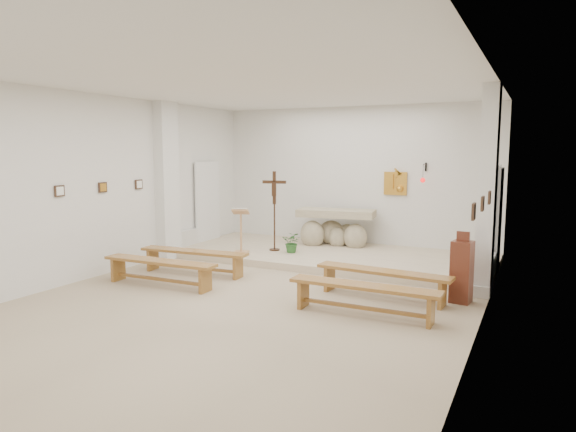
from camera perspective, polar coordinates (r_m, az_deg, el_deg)
The scene contains 27 objects.
ground at distance 8.59m, azimuth -3.90°, elevation -9.15°, with size 7.00×10.00×0.00m, color #C2AD8C.
wall_left at distance 10.47m, azimuth -20.77°, elevation 3.09°, with size 0.02×10.00×3.50m, color silver.
wall_right at distance 7.18m, azimuth 20.83°, elevation 1.38°, with size 0.02×10.00×3.50m, color silver.
wall_back at distance 12.82m, azimuth 7.33°, elevation 4.19°, with size 7.00×0.02×3.50m, color silver.
ceiling at distance 8.31m, azimuth -4.11°, elevation 14.60°, with size 7.00×10.00×0.02m, color silver.
sanctuary_platform at distance 11.64m, azimuth 4.80°, elevation -4.40°, with size 6.98×3.00×0.15m, color beige.
pilaster_left at distance 11.84m, azimuth -13.28°, elevation 3.81°, with size 0.26×0.55×3.50m, color white.
pilaster_right at distance 9.18m, azimuth 21.30°, elevation 2.54°, with size 0.26×0.55×3.50m, color white.
gold_wall_relief at distance 12.50m, azimuth 11.85°, elevation 3.56°, with size 0.55×0.04×0.55m, color gold.
sanctuary_lamp at distance 12.08m, azimuth 14.79°, elevation 4.11°, with size 0.11×0.36×0.44m.
station_frame_left_front at distance 9.93m, azimuth -24.05°, elevation 2.56°, with size 0.03×0.20×0.20m, color #3B261A.
station_frame_left_mid at distance 10.59m, azimuth -19.89°, elevation 3.01°, with size 0.03×0.20×0.20m, color #3B261A.
station_frame_left_rear at distance 11.31m, azimuth -16.24°, elevation 3.40°, with size 0.03×0.20×0.20m, color #3B261A.
station_frame_right_front at distance 6.39m, azimuth 19.94°, elevation 0.48°, with size 0.03×0.20×0.20m, color #3B261A.
station_frame_right_mid at distance 7.38m, azimuth 20.81°, elevation 1.30°, with size 0.03×0.20×0.20m, color #3B261A.
station_frame_right_rear at distance 8.38m, azimuth 21.48°, elevation 1.92°, with size 0.03×0.20×0.20m, color #3B261A.
radiator_left at distance 12.59m, azimuth -11.27°, elevation -2.73°, with size 0.10×0.85×0.52m, color silver.
radiator_right at distance 10.08m, azimuth 21.61°, elevation -5.60°, with size 0.10×0.85×0.52m, color silver.
altar at distance 12.48m, azimuth 5.24°, elevation -1.56°, with size 1.93×0.98×0.95m.
lectern at distance 11.47m, azimuth -5.26°, elevation -1.63°, with size 0.44×0.41×1.03m.
crucifix_stand at distance 11.67m, azimuth -1.53°, elevation 1.23°, with size 0.55×0.24×1.82m.
potted_plant at distance 11.53m, azimuth 0.48°, elevation -2.93°, with size 0.42×0.36×0.47m, color #295E25.
donation_pedestal at distance 8.71m, azimuth 18.74°, elevation -5.84°, with size 0.35×0.35×1.16m.
bench_left_front at distance 10.32m, azimuth -10.43°, elevation -4.42°, with size 2.28×0.54×0.48m.
bench_right_front at distance 8.64m, azimuth 10.49°, elevation -6.70°, with size 2.28×0.55×0.48m.
bench_left_second at distance 9.54m, azimuth -14.08°, elevation -5.47°, with size 2.27×0.41×0.48m.
bench_right_second at distance 7.70m, azimuth 8.40°, elevation -8.39°, with size 2.26×0.36×0.48m.
Camera 1 is at (4.16, -7.12, 2.43)m, focal length 32.00 mm.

